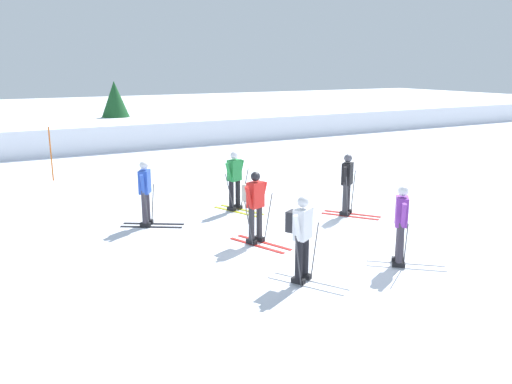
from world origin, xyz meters
name	(u,v)px	position (x,y,z in m)	size (l,w,h in m)	color
ground_plane	(313,246)	(0.00, 0.00, 0.00)	(120.00, 120.00, 0.00)	silver
far_snow_ridge	(107,129)	(0.00, 19.73, 0.62)	(80.00, 8.69, 1.24)	silver
skier_white	(301,234)	(-1.39, -1.56, 0.96)	(1.11, 1.57, 1.71)	silver
skier_black	(347,183)	(2.28, 1.69, 0.92)	(1.26, 1.50, 1.71)	red
skier_green	(235,179)	(-0.22, 3.61, 0.92)	(0.96, 1.62, 1.71)	gold
skier_blue	(145,191)	(-2.89, 3.38, 0.92)	(1.55, 1.16, 1.71)	black
skier_red	(255,204)	(-1.08, 0.85, 0.96)	(0.95, 1.63, 1.71)	red
skier_purple	(401,223)	(0.87, -1.84, 0.92)	(1.46, 1.32, 1.71)	silver
trail_marker_pole	(51,154)	(-4.22, 10.28, 0.97)	(0.05, 0.05, 1.94)	#C65614
conifer_far_left	(115,106)	(0.52, 19.79, 1.86)	(2.06, 2.06, 3.19)	#513823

